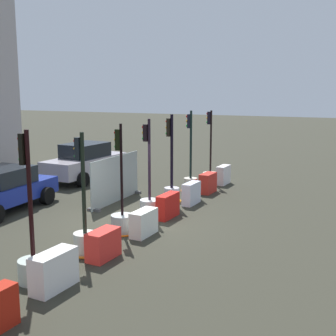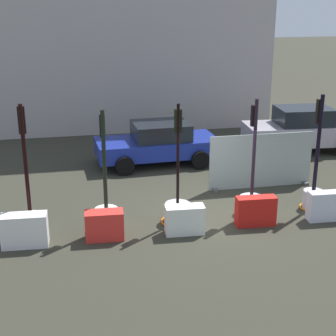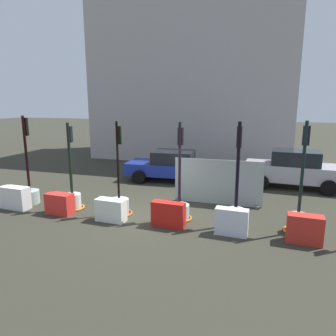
{
  "view_description": "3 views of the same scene",
  "coord_description": "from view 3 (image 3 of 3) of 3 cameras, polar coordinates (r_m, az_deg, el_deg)",
  "views": [
    {
      "loc": [
        -12.61,
        -6.99,
        4.38
      ],
      "look_at": [
        2.15,
        -0.34,
        1.52
      ],
      "focal_mm": 48.02,
      "sensor_mm": 36.0,
      "label": 1
    },
    {
      "loc": [
        -3.94,
        -13.05,
        6.06
      ],
      "look_at": [
        -1.19,
        0.43,
        1.38
      ],
      "focal_mm": 54.95,
      "sensor_mm": 36.0,
      "label": 2
    },
    {
      "loc": [
        3.76,
        -9.97,
        3.99
      ],
      "look_at": [
        0.53,
        0.68,
        1.62
      ],
      "focal_mm": 32.96,
      "sensor_mm": 36.0,
      "label": 3
    }
  ],
  "objects": [
    {
      "name": "construction_barrier_5",
      "position": [
        9.76,
        11.65,
        -9.72
      ],
      "size": [
        1.01,
        0.42,
        0.84
      ],
      "color": "silver",
      "rests_on": "ground_plane"
    },
    {
      "name": "traffic_light_5",
      "position": [
        10.48,
        12.45,
        -6.9
      ],
      "size": [
        0.76,
        0.76,
        3.42
      ],
      "color": "silver",
      "rests_on": "ground_plane"
    },
    {
      "name": "traffic_light_1",
      "position": [
        13.57,
        -24.21,
        -3.55
      ],
      "size": [
        0.71,
        0.71,
        3.51
      ],
      "color": "#AAB9AD",
      "rests_on": "ground_plane"
    },
    {
      "name": "construction_barrier_3",
      "position": [
        10.81,
        -10.53,
        -7.67
      ],
      "size": [
        1.05,
        0.49,
        0.78
      ],
      "color": "white",
      "rests_on": "ground_plane"
    },
    {
      "name": "traffic_light_3",
      "position": [
        11.42,
        -9.01,
        -6.16
      ],
      "size": [
        0.95,
        0.95,
        3.36
      ],
      "color": "#AAB1B0",
      "rests_on": "ground_plane"
    },
    {
      "name": "traffic_light_4",
      "position": [
        10.82,
        2.12,
        -6.84
      ],
      "size": [
        0.89,
        0.89,
        3.37
      ],
      "color": "silver",
      "rests_on": "ground_plane"
    },
    {
      "name": "construction_barrier_6",
      "position": [
        9.87,
        23.95,
        -10.28
      ],
      "size": [
        1.01,
        0.5,
        0.84
      ],
      "color": "red",
      "rests_on": "ground_plane"
    },
    {
      "name": "building_main_facade",
      "position": [
        23.95,
        5.05,
        16.95
      ],
      "size": [
        14.32,
        7.72,
        12.1
      ],
      "color": "#AFA7A5",
      "rests_on": "ground_plane"
    },
    {
      "name": "car_silver_hatchback",
      "position": [
        15.88,
        22.36,
        -0.2
      ],
      "size": [
        4.71,
        2.41,
        1.79
      ],
      "color": "#B3AAB5",
      "rests_on": "ground_plane"
    },
    {
      "name": "traffic_light_2",
      "position": [
        12.37,
        -17.28,
        -4.88
      ],
      "size": [
        0.88,
        0.88,
        3.28
      ],
      "color": "silver",
      "rests_on": "ground_plane"
    },
    {
      "name": "construction_barrier_1",
      "position": [
        13.22,
        -26.44,
        -4.93
      ],
      "size": [
        1.17,
        0.54,
        0.86
      ],
      "color": "white",
      "rests_on": "ground_plane"
    },
    {
      "name": "construction_barrier_2",
      "position": [
        11.97,
        -19.4,
        -6.25
      ],
      "size": [
        1.01,
        0.53,
        0.77
      ],
      "color": "red",
      "rests_on": "ground_plane"
    },
    {
      "name": "site_fence_panel",
      "position": [
        12.4,
        9.16,
        -2.82
      ],
      "size": [
        3.49,
        0.5,
        1.81
      ],
      "color": "#94A39F",
      "rests_on": "ground_plane"
    },
    {
      "name": "construction_barrier_4",
      "position": [
        10.17,
        0.05,
        -8.57
      ],
      "size": [
        1.11,
        0.43,
        0.83
      ],
      "color": "red",
      "rests_on": "ground_plane"
    },
    {
      "name": "ground_plane",
      "position": [
        11.38,
        -3.58,
        -8.56
      ],
      "size": [
        120.0,
        120.0,
        0.0
      ],
      "primitive_type": "plane",
      "color": "#323126"
    },
    {
      "name": "car_blue_estate",
      "position": [
        16.0,
        0.62,
        0.43
      ],
      "size": [
        4.57,
        2.45,
        1.56
      ],
      "color": "navy",
      "rests_on": "ground_plane"
    },
    {
      "name": "traffic_light_6",
      "position": [
        10.52,
        22.98,
        -8.01
      ],
      "size": [
        0.86,
        0.86,
        3.48
      ],
      "color": "beige",
      "rests_on": "ground_plane"
    }
  ]
}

